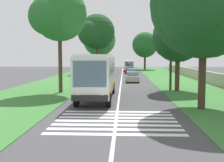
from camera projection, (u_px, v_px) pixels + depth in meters
ground at (116, 120)px, 16.25m from camera, size 160.00×160.00×0.00m
grass_verge_left at (46, 89)px, 31.53m from camera, size 120.00×8.00×0.04m
grass_verge_right at (196, 89)px, 30.82m from camera, size 120.00×8.00×0.04m
centre_line at (120, 89)px, 31.18m from camera, size 110.00×0.16×0.01m
coach_bus at (98, 73)px, 24.10m from camera, size 11.16×2.62×3.73m
zebra_crossing at (116, 121)px, 15.88m from camera, size 5.85×6.80×0.01m
trailing_car_0 at (133, 77)px, 39.96m from camera, size 4.30×1.78×1.43m
trailing_car_1 at (132, 73)px, 49.66m from camera, size 4.30×1.78×1.43m
trailing_car_2 at (129, 70)px, 59.35m from camera, size 4.30×1.78×1.43m
trailing_minibus_0 at (129, 65)px, 67.87m from camera, size 6.00×2.14×2.53m
roadside_tree_left_0 at (99, 41)px, 66.18m from camera, size 8.71×7.51×11.06m
roadside_tree_left_1 at (58, 15)px, 27.46m from camera, size 6.14×5.28×10.26m
roadside_tree_left_2 at (96, 33)px, 58.27m from camera, size 8.78×7.24×12.14m
roadside_tree_right_0 at (201, 8)px, 18.94m from camera, size 8.35×7.14×10.52m
roadside_tree_right_1 at (144, 45)px, 75.96m from camera, size 7.98×6.76×9.94m
roadside_tree_right_2 at (176, 38)px, 29.17m from camera, size 6.56×5.28×8.13m
utility_pole at (171, 54)px, 29.67m from camera, size 0.24×1.40×7.22m
roadside_wall at (214, 79)px, 35.58m from camera, size 70.00×0.40×1.54m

